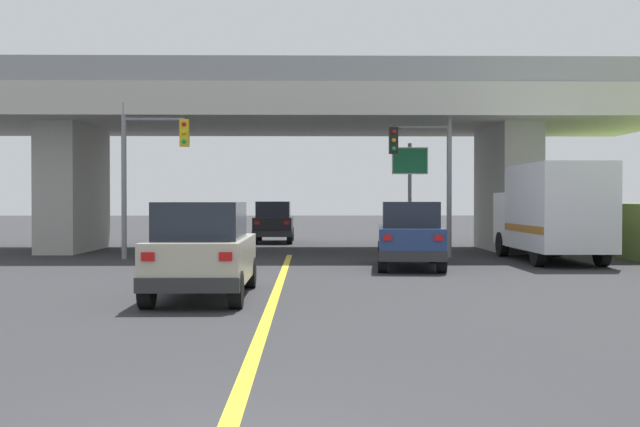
{
  "coord_description": "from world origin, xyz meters",
  "views": [
    {
      "loc": [
        0.73,
        -6.38,
        2.04
      ],
      "look_at": [
        1.07,
        18.29,
        1.66
      ],
      "focal_mm": 44.94,
      "sensor_mm": 36.0,
      "label": 1
    }
  ],
  "objects_px": {
    "suv_crossing": "(410,235)",
    "box_truck": "(552,212)",
    "traffic_signal_nearside": "(430,163)",
    "highway_sign": "(410,174)",
    "suv_lead": "(203,250)",
    "traffic_signal_farside": "(145,160)",
    "sedan_oncoming": "(274,222)"
  },
  "relations": [
    {
      "from": "sedan_oncoming",
      "to": "highway_sign",
      "type": "height_order",
      "value": "highway_sign"
    },
    {
      "from": "box_truck",
      "to": "traffic_signal_nearside",
      "type": "bearing_deg",
      "value": 149.61
    },
    {
      "from": "box_truck",
      "to": "traffic_signal_farside",
      "type": "bearing_deg",
      "value": 172.97
    },
    {
      "from": "highway_sign",
      "to": "box_truck",
      "type": "bearing_deg",
      "value": -44.46
    },
    {
      "from": "suv_lead",
      "to": "traffic_signal_farside",
      "type": "relative_size",
      "value": 0.86
    },
    {
      "from": "traffic_signal_nearside",
      "to": "traffic_signal_farside",
      "type": "relative_size",
      "value": 1.01
    },
    {
      "from": "suv_crossing",
      "to": "box_truck",
      "type": "relative_size",
      "value": 0.73
    },
    {
      "from": "suv_lead",
      "to": "box_truck",
      "type": "height_order",
      "value": "box_truck"
    },
    {
      "from": "suv_crossing",
      "to": "highway_sign",
      "type": "bearing_deg",
      "value": 87.67
    },
    {
      "from": "box_truck",
      "to": "sedan_oncoming",
      "type": "height_order",
      "value": "box_truck"
    },
    {
      "from": "box_truck",
      "to": "sedan_oncoming",
      "type": "relative_size",
      "value": 1.52
    },
    {
      "from": "box_truck",
      "to": "suv_lead",
      "type": "bearing_deg",
      "value": -136.61
    },
    {
      "from": "box_truck",
      "to": "highway_sign",
      "type": "bearing_deg",
      "value": 135.54
    },
    {
      "from": "suv_crossing",
      "to": "traffic_signal_farside",
      "type": "xyz_separation_m",
      "value": [
        -8.85,
        3.99,
        2.49
      ]
    },
    {
      "from": "box_truck",
      "to": "traffic_signal_farside",
      "type": "relative_size",
      "value": 1.23
    },
    {
      "from": "box_truck",
      "to": "highway_sign",
      "type": "distance_m",
      "value": 6.09
    },
    {
      "from": "traffic_signal_nearside",
      "to": "traffic_signal_farside",
      "type": "height_order",
      "value": "traffic_signal_nearside"
    },
    {
      "from": "box_truck",
      "to": "traffic_signal_nearside",
      "type": "xyz_separation_m",
      "value": [
        -3.76,
        2.21,
        1.73
      ]
    },
    {
      "from": "suv_crossing",
      "to": "suv_lead",
      "type": "bearing_deg",
      "value": -120.35
    },
    {
      "from": "sedan_oncoming",
      "to": "traffic_signal_nearside",
      "type": "height_order",
      "value": "traffic_signal_nearside"
    },
    {
      "from": "suv_lead",
      "to": "highway_sign",
      "type": "bearing_deg",
      "value": 66.29
    },
    {
      "from": "sedan_oncoming",
      "to": "suv_crossing",
      "type": "bearing_deg",
      "value": -72.33
    },
    {
      "from": "box_truck",
      "to": "traffic_signal_nearside",
      "type": "height_order",
      "value": "traffic_signal_nearside"
    },
    {
      "from": "sedan_oncoming",
      "to": "highway_sign",
      "type": "bearing_deg",
      "value": -57.02
    },
    {
      "from": "suv_crossing",
      "to": "highway_sign",
      "type": "height_order",
      "value": "highway_sign"
    },
    {
      "from": "traffic_signal_nearside",
      "to": "highway_sign",
      "type": "height_order",
      "value": "traffic_signal_nearside"
    },
    {
      "from": "suv_crossing",
      "to": "traffic_signal_nearside",
      "type": "height_order",
      "value": "traffic_signal_nearside"
    },
    {
      "from": "traffic_signal_farside",
      "to": "highway_sign",
      "type": "bearing_deg",
      "value": 14.16
    },
    {
      "from": "box_truck",
      "to": "highway_sign",
      "type": "xyz_separation_m",
      "value": [
        -4.23,
        4.15,
        1.4
      ]
    },
    {
      "from": "suv_lead",
      "to": "highway_sign",
      "type": "distance_m",
      "value": 15.36
    },
    {
      "from": "suv_crossing",
      "to": "box_truck",
      "type": "xyz_separation_m",
      "value": [
        5.04,
        2.28,
        0.67
      ]
    },
    {
      "from": "traffic_signal_farside",
      "to": "highway_sign",
      "type": "height_order",
      "value": "traffic_signal_farside"
    }
  ]
}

